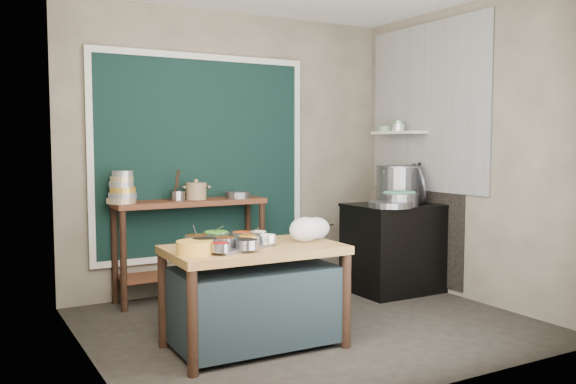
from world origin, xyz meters
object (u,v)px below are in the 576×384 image
utensil_cup (177,196)px  stock_pot (399,184)px  prep_table (254,297)px  ceramic_crock (196,192)px  steamer (399,200)px  yellow_basin (195,248)px  back_counter (191,249)px  saucepan (314,229)px  stove_block (395,249)px  condiment_tray (233,247)px

utensil_cup → stock_pot: size_ratio=0.31×
stock_pot → prep_table: bearing=-156.0°
ceramic_crock → steamer: bearing=-27.7°
prep_table → steamer: (1.90, 0.68, 0.57)m
stock_pot → yellow_basin: bearing=-157.8°
utensil_cup → steamer: 2.13m
stock_pot → steamer: bearing=-128.3°
prep_table → utensil_cup: utensil_cup is taller
back_counter → yellow_basin: bearing=-109.4°
steamer → back_counter: bearing=153.6°
back_counter → saucepan: (0.50, -1.44, 0.34)m
yellow_basin → prep_table: bearing=13.8°
saucepan → ceramic_crock: bearing=86.9°
stove_block → utensil_cup: (-2.02, 0.74, 0.57)m
yellow_basin → utensil_cup: 1.80m
prep_table → stove_block: size_ratio=1.39×
condiment_tray → utensil_cup: (0.16, 1.61, 0.23)m
condiment_tray → steamer: steamer is taller
utensil_cup → stock_pot: 2.23m
saucepan → stock_pot: bearing=8.2°
condiment_tray → steamer: bearing=18.5°
back_counter → condiment_tray: bearing=-99.8°
prep_table → yellow_basin: 0.67m
ceramic_crock → stock_pot: size_ratio=0.43×
stock_pot → steamer: stock_pot is taller
yellow_basin → utensil_cup: size_ratio=1.62×
stove_block → condiment_tray: size_ratio=1.83×
back_counter → steamer: size_ratio=3.75×
prep_table → condiment_tray: (-0.18, -0.01, 0.39)m
back_counter → yellow_basin: size_ratio=5.99×
back_counter → utensil_cup: size_ratio=9.69×
back_counter → prep_table: bearing=-93.6°
saucepan → stock_pot: size_ratio=0.46×
prep_table → back_counter: size_ratio=0.86×
condiment_tray → utensil_cup: size_ratio=3.28×
yellow_basin → ceramic_crock: ceramic_crock is taller
stock_pot → steamer: 0.35m
stove_block → steamer: size_ratio=2.33×
yellow_basin → stock_pot: 2.83m
back_counter → steamer: 2.07m
stove_block → steamer: bearing=-119.7°
back_counter → stove_block: bearing=-21.0°
condiment_tray → ceramic_crock: ceramic_crock is taller
back_counter → stove_block: 2.04m
back_counter → ceramic_crock: 0.55m
prep_table → saucepan: 0.75m
condiment_tray → ceramic_crock: bearing=77.9°
prep_table → saucepan: (0.60, 0.14, 0.44)m
stove_block → saucepan: saucepan is taller
utensil_cup → steamer: bearing=-25.4°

